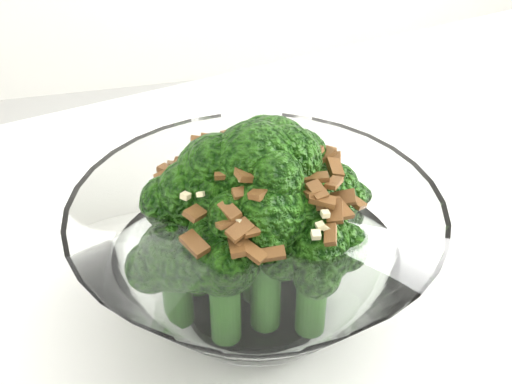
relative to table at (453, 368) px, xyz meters
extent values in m
cube|color=white|center=(0.00, 0.00, 0.05)|extent=(1.36, 1.07, 0.04)
cylinder|color=white|center=(-0.15, 0.03, 0.07)|extent=(0.10, 0.10, 0.01)
cylinder|color=#285D18|center=(-0.15, 0.03, 0.13)|extent=(0.02, 0.02, 0.09)
sphere|color=#265F11|center=(-0.15, 0.03, 0.18)|extent=(0.06, 0.06, 0.06)
cylinder|color=#285D18|center=(-0.13, 0.05, 0.12)|extent=(0.02, 0.02, 0.08)
sphere|color=#265F11|center=(-0.13, 0.05, 0.18)|extent=(0.05, 0.05, 0.05)
cylinder|color=#285D18|center=(-0.17, 0.04, 0.12)|extent=(0.02, 0.02, 0.08)
sphere|color=#265F11|center=(-0.17, 0.04, 0.17)|extent=(0.05, 0.05, 0.05)
cylinder|color=#285D18|center=(-0.15, 0.00, 0.12)|extent=(0.02, 0.02, 0.08)
sphere|color=#265F11|center=(-0.15, 0.00, 0.17)|extent=(0.05, 0.05, 0.05)
cylinder|color=#285D18|center=(-0.11, 0.03, 0.11)|extent=(0.02, 0.02, 0.06)
sphere|color=#265F11|center=(-0.11, 0.03, 0.15)|extent=(0.05, 0.05, 0.05)
cylinder|color=#285D18|center=(-0.18, 0.04, 0.11)|extent=(0.02, 0.02, 0.06)
sphere|color=#265F11|center=(-0.18, 0.04, 0.15)|extent=(0.05, 0.05, 0.05)
cylinder|color=#285D18|center=(-0.12, -0.01, 0.11)|extent=(0.02, 0.02, 0.06)
sphere|color=#265F11|center=(-0.12, -0.01, 0.15)|extent=(0.05, 0.05, 0.05)
cylinder|color=#285D18|center=(-0.17, 0.00, 0.11)|extent=(0.02, 0.02, 0.05)
sphere|color=#265F11|center=(-0.17, 0.00, 0.14)|extent=(0.04, 0.04, 0.04)
cylinder|color=#285D18|center=(-0.10, 0.06, 0.10)|extent=(0.02, 0.02, 0.04)
sphere|color=#265F11|center=(-0.10, 0.06, 0.14)|extent=(0.04, 0.04, 0.04)
cylinder|color=#285D18|center=(-0.20, 0.02, 0.10)|extent=(0.02, 0.02, 0.04)
sphere|color=#265F11|center=(-0.20, 0.02, 0.13)|extent=(0.04, 0.04, 0.04)
cylinder|color=#285D18|center=(-0.14, 0.08, 0.10)|extent=(0.02, 0.02, 0.05)
sphere|color=#265F11|center=(-0.14, 0.08, 0.14)|extent=(0.04, 0.04, 0.04)
cylinder|color=#285D18|center=(-0.12, 0.07, 0.11)|extent=(0.02, 0.02, 0.06)
sphere|color=#265F11|center=(-0.12, 0.07, 0.16)|extent=(0.05, 0.05, 0.05)
cylinder|color=#285D18|center=(-0.10, 0.03, 0.11)|extent=(0.02, 0.02, 0.06)
sphere|color=#265F11|center=(-0.10, 0.03, 0.15)|extent=(0.05, 0.05, 0.05)
cube|color=brown|center=(-0.17, -0.02, 0.18)|extent=(0.02, 0.01, 0.01)
cube|color=brown|center=(-0.10, -0.01, 0.17)|extent=(0.01, 0.02, 0.01)
cube|color=brown|center=(-0.12, 0.00, 0.18)|extent=(0.01, 0.02, 0.01)
cube|color=brown|center=(-0.12, 0.03, 0.19)|extent=(0.01, 0.02, 0.01)
cube|color=brown|center=(-0.19, 0.05, 0.17)|extent=(0.01, 0.01, 0.01)
cube|color=brown|center=(-0.20, 0.06, 0.16)|extent=(0.02, 0.01, 0.01)
cube|color=brown|center=(-0.11, 0.07, 0.17)|extent=(0.01, 0.02, 0.01)
cube|color=brown|center=(-0.13, 0.09, 0.16)|extent=(0.01, 0.02, 0.00)
cube|color=brown|center=(-0.12, 0.04, 0.19)|extent=(0.01, 0.02, 0.01)
cube|color=brown|center=(-0.14, 0.08, 0.18)|extent=(0.01, 0.02, 0.01)
cube|color=brown|center=(-0.15, -0.03, 0.17)|extent=(0.02, 0.01, 0.01)
cube|color=brown|center=(-0.19, 0.04, 0.17)|extent=(0.02, 0.02, 0.01)
cube|color=brown|center=(-0.12, 0.06, 0.17)|extent=(0.02, 0.01, 0.01)
cube|color=brown|center=(-0.15, -0.01, 0.19)|extent=(0.02, 0.02, 0.01)
cube|color=brown|center=(-0.17, 0.09, 0.17)|extent=(0.01, 0.02, 0.01)
cube|color=brown|center=(-0.10, 0.01, 0.18)|extent=(0.01, 0.02, 0.01)
cube|color=brown|center=(-0.11, -0.02, 0.17)|extent=(0.01, 0.02, 0.01)
cube|color=brown|center=(-0.19, 0.07, 0.16)|extent=(0.02, 0.02, 0.01)
cube|color=brown|center=(-0.12, 0.05, 0.19)|extent=(0.01, 0.01, 0.01)
cube|color=brown|center=(-0.19, 0.05, 0.17)|extent=(0.01, 0.02, 0.01)
cube|color=brown|center=(-0.10, 0.05, 0.18)|extent=(0.01, 0.02, 0.01)
cube|color=brown|center=(-0.11, -0.01, 0.18)|extent=(0.02, 0.01, 0.01)
cube|color=brown|center=(-0.19, 0.00, 0.18)|extent=(0.02, 0.02, 0.01)
cube|color=brown|center=(-0.17, 0.08, 0.17)|extent=(0.01, 0.01, 0.01)
cube|color=brown|center=(-0.17, -0.02, 0.17)|extent=(0.01, 0.02, 0.01)
cube|color=brown|center=(-0.10, 0.03, 0.18)|extent=(0.01, 0.02, 0.01)
cube|color=brown|center=(-0.17, -0.01, 0.18)|extent=(0.01, 0.02, 0.01)
cube|color=brown|center=(-0.18, 0.08, 0.16)|extent=(0.02, 0.01, 0.01)
cube|color=brown|center=(-0.11, 0.00, 0.17)|extent=(0.01, 0.01, 0.01)
cube|color=brown|center=(-0.09, 0.05, 0.17)|extent=(0.01, 0.02, 0.01)
cube|color=brown|center=(-0.19, 0.05, 0.18)|extent=(0.01, 0.01, 0.01)
cube|color=brown|center=(-0.11, 0.04, 0.18)|extent=(0.01, 0.01, 0.01)
cube|color=brown|center=(-0.13, 0.06, 0.19)|extent=(0.02, 0.02, 0.01)
cube|color=brown|center=(-0.10, 0.00, 0.17)|extent=(0.02, 0.01, 0.01)
cube|color=brown|center=(-0.16, -0.02, 0.18)|extent=(0.01, 0.02, 0.01)
cube|color=brown|center=(-0.10, 0.07, 0.16)|extent=(0.01, 0.02, 0.01)
cube|color=brown|center=(-0.12, 0.07, 0.17)|extent=(0.02, 0.02, 0.01)
cube|color=brown|center=(-0.15, 0.06, 0.19)|extent=(0.01, 0.02, 0.01)
cube|color=brown|center=(-0.19, -0.01, 0.16)|extent=(0.02, 0.02, 0.01)
cube|color=brown|center=(-0.11, 0.01, 0.18)|extent=(0.02, 0.01, 0.00)
cube|color=brown|center=(-0.12, 0.00, 0.18)|extent=(0.01, 0.01, 0.01)
cube|color=brown|center=(-0.17, 0.04, 0.19)|extent=(0.02, 0.02, 0.01)
cube|color=brown|center=(-0.16, 0.01, 0.19)|extent=(0.01, 0.02, 0.01)
cube|color=brown|center=(-0.09, 0.04, 0.17)|extent=(0.02, 0.01, 0.01)
cube|color=brown|center=(-0.17, 0.06, 0.18)|extent=(0.01, 0.02, 0.01)
cube|color=brown|center=(-0.11, -0.01, 0.17)|extent=(0.01, 0.02, 0.01)
cube|color=brown|center=(-0.12, 0.07, 0.18)|extent=(0.02, 0.01, 0.01)
cube|color=brown|center=(-0.16, -0.03, 0.17)|extent=(0.02, 0.02, 0.01)
cube|color=brown|center=(-0.16, 0.00, 0.19)|extent=(0.02, 0.01, 0.01)
cube|color=brown|center=(-0.17, -0.01, 0.18)|extent=(0.01, 0.01, 0.01)
cube|color=brown|center=(-0.09, 0.01, 0.16)|extent=(0.01, 0.01, 0.01)
cube|color=brown|center=(-0.10, 0.04, 0.18)|extent=(0.02, 0.01, 0.01)
cube|color=brown|center=(-0.17, 0.02, 0.19)|extent=(0.01, 0.01, 0.00)
cube|color=beige|center=(-0.15, 0.04, 0.20)|extent=(0.01, 0.01, 0.01)
cube|color=beige|center=(-0.12, -0.02, 0.18)|extent=(0.00, 0.00, 0.00)
cube|color=beige|center=(-0.16, 0.07, 0.18)|extent=(0.00, 0.01, 0.00)
cube|color=beige|center=(-0.19, 0.05, 0.18)|extent=(0.01, 0.01, 0.00)
cube|color=beige|center=(-0.16, 0.00, 0.19)|extent=(0.01, 0.01, 0.01)
cube|color=beige|center=(-0.19, 0.01, 0.18)|extent=(0.01, 0.01, 0.00)
cube|color=beige|center=(-0.17, 0.03, 0.20)|extent=(0.00, 0.00, 0.00)
cube|color=beige|center=(-0.19, 0.05, 0.17)|extent=(0.01, 0.01, 0.01)
cube|color=beige|center=(-0.10, 0.07, 0.17)|extent=(0.00, 0.00, 0.00)
cube|color=beige|center=(-0.12, -0.02, 0.17)|extent=(0.01, 0.01, 0.00)
cube|color=beige|center=(-0.14, 0.08, 0.17)|extent=(0.01, 0.01, 0.00)
cube|color=beige|center=(-0.13, 0.07, 0.18)|extent=(0.00, 0.00, 0.00)
cube|color=beige|center=(-0.13, 0.09, 0.17)|extent=(0.01, 0.01, 0.00)
cube|color=beige|center=(-0.11, 0.07, 0.17)|extent=(0.00, 0.00, 0.00)
cube|color=beige|center=(-0.16, -0.01, 0.18)|extent=(0.01, 0.01, 0.01)
cube|color=beige|center=(-0.18, 0.08, 0.17)|extent=(0.01, 0.01, 0.01)
cube|color=beige|center=(-0.15, -0.01, 0.18)|extent=(0.00, 0.01, 0.00)
cube|color=beige|center=(-0.12, -0.03, 0.17)|extent=(0.01, 0.01, 0.00)
cube|color=beige|center=(-0.12, 0.05, 0.19)|extent=(0.00, 0.01, 0.00)
cube|color=beige|center=(-0.11, 0.05, 0.18)|extent=(0.01, 0.01, 0.00)
cube|color=beige|center=(-0.17, 0.02, 0.19)|extent=(0.00, 0.01, 0.00)
cube|color=beige|center=(-0.10, 0.07, 0.17)|extent=(0.01, 0.01, 0.01)
cube|color=beige|center=(-0.18, 0.01, 0.18)|extent=(0.01, 0.01, 0.01)
cube|color=beige|center=(-0.12, -0.02, 0.17)|extent=(0.01, 0.01, 0.01)
camera|label=1|loc=(-0.22, -0.32, 0.42)|focal=50.00mm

